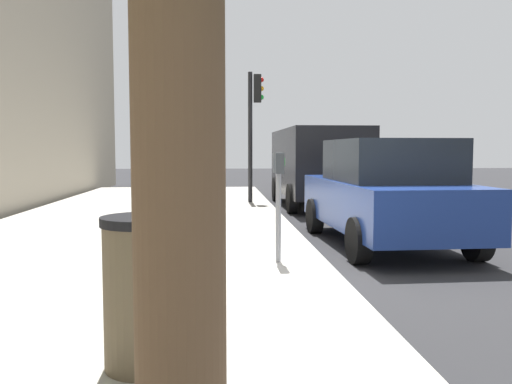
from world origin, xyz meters
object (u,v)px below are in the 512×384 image
at_px(parking_meter, 279,184).
at_px(traffic_signal, 254,115).
at_px(parked_van_far, 317,162).
at_px(pedestrian_at_meter, 200,180).
at_px(trash_bin, 147,291).
at_px(parking_officer, 199,182).
at_px(parked_sedan_near, 386,192).
at_px(pedestrian_bystander, 188,184).

bearing_deg(parking_meter, traffic_signal, -1.48).
bearing_deg(parked_van_far, pedestrian_at_meter, 160.59).
height_order(parking_meter, trash_bin, parking_meter).
bearing_deg(trash_bin, parking_meter, -20.64).
distance_m(parking_meter, trash_bin, 3.57).
bearing_deg(traffic_signal, parking_officer, 170.19).
bearing_deg(parked_sedan_near, pedestrian_at_meter, 125.46).
relative_size(parking_meter, parked_sedan_near, 0.32).
xyz_separation_m(parking_meter, parking_officer, (0.89, 1.05, -0.02)).
height_order(parked_sedan_near, traffic_signal, traffic_signal).
distance_m(pedestrian_bystander, parked_van_far, 10.11).
bearing_deg(parked_van_far, pedestrian_bystander, 162.30).
height_order(parked_van_far, traffic_signal, traffic_signal).
xyz_separation_m(pedestrian_bystander, parked_sedan_near, (3.27, -3.08, -0.36)).
height_order(parking_officer, parked_van_far, parked_van_far).
height_order(pedestrian_bystander, parking_officer, pedestrian_bystander).
xyz_separation_m(parking_meter, trash_bin, (-3.31, 1.25, -0.51)).
relative_size(pedestrian_at_meter, parked_van_far, 0.35).
distance_m(pedestrian_at_meter, traffic_signal, 8.58).
relative_size(parked_van_far, traffic_signal, 1.45).
bearing_deg(traffic_signal, trash_bin, 172.75).
distance_m(parking_meter, pedestrian_bystander, 1.75).
relative_size(parking_meter, traffic_signal, 0.39).
bearing_deg(trash_bin, parked_sedan_near, -32.01).
distance_m(parked_van_far, traffic_signal, 2.23).
bearing_deg(parking_officer, traffic_signal, 137.70).
bearing_deg(pedestrian_at_meter, parking_officer, 79.42).
distance_m(traffic_signal, trash_bin, 11.71).
height_order(parking_meter, parked_van_far, parked_van_far).
distance_m(pedestrian_bystander, trash_bin, 2.03).
height_order(parking_meter, parking_officer, parking_officer).
relative_size(pedestrian_bystander, parked_sedan_near, 0.41).
distance_m(parked_sedan_near, traffic_signal, 6.72).
bearing_deg(parked_van_far, parking_meter, 166.37).
height_order(pedestrian_bystander, traffic_signal, traffic_signal).
xyz_separation_m(parking_officer, parked_sedan_near, (1.00, -3.05, -0.25)).
bearing_deg(parking_officer, parking_meter, 17.21).
bearing_deg(parking_officer, parked_sedan_near, 75.73).
bearing_deg(parking_meter, trash_bin, 159.36).
distance_m(pedestrian_bystander, parked_sedan_near, 4.50).
bearing_deg(parked_van_far, trash_bin, 164.31).
relative_size(parking_meter, pedestrian_bystander, 0.76).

